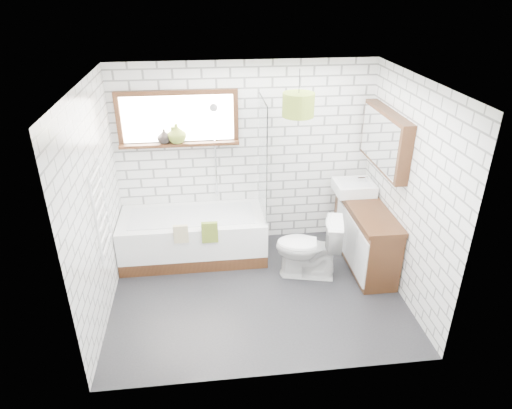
{
  "coord_description": "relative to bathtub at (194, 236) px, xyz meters",
  "views": [
    {
      "loc": [
        -0.54,
        -4.41,
        3.42
      ],
      "look_at": [
        0.02,
        0.25,
        1.05
      ],
      "focal_mm": 32.0,
      "sensor_mm": 36.0,
      "label": 1
    }
  ],
  "objects": [
    {
      "name": "towel_beige",
      "position": [
        -0.13,
        -0.42,
        0.29
      ],
      "size": [
        0.18,
        0.05,
        0.23
      ],
      "primitive_type": "cube",
      "color": "#BFB385",
      "rests_on": "bathtub"
    },
    {
      "name": "towel_radiator",
      "position": [
        -0.91,
        -0.88,
        0.89
      ],
      "size": [
        0.06,
        0.52,
        1.0
      ],
      "primitive_type": "cube",
      "color": "white",
      "rests_on": "wall_left"
    },
    {
      "name": "vanity",
      "position": [
        2.22,
        -0.4,
        0.1
      ],
      "size": [
        0.46,
        1.43,
        0.82
      ],
      "primitive_type": "cube",
      "color": "#321A0E",
      "rests_on": "floor"
    },
    {
      "name": "wall_right",
      "position": [
        2.45,
        -0.88,
        0.94
      ],
      "size": [
        0.01,
        2.6,
        2.5
      ],
      "primitive_type": "cube",
      "color": "white",
      "rests_on": "ground"
    },
    {
      "name": "towel_green",
      "position": [
        0.22,
        -0.42,
        0.29
      ],
      "size": [
        0.2,
        0.05,
        0.27
      ],
      "primitive_type": "cube",
      "color": "olive",
      "rests_on": "bathtub"
    },
    {
      "name": "vase_olive",
      "position": [
        -0.13,
        0.35,
        1.3
      ],
      "size": [
        0.26,
        0.26,
        0.25
      ],
      "primitive_type": "imported",
      "rotation": [
        0.0,
        0.0,
        0.12
      ],
      "color": "olive",
      "rests_on": "window"
    },
    {
      "name": "shower_riser",
      "position": [
        0.35,
        0.38,
        1.04
      ],
      "size": [
        0.02,
        0.02,
        1.3
      ],
      "primitive_type": "cylinder",
      "color": "silver",
      "rests_on": "wall_back"
    },
    {
      "name": "pendant",
      "position": [
        1.29,
        -0.25,
        1.79
      ],
      "size": [
        0.37,
        0.37,
        0.27
      ],
      "primitive_type": "cylinder",
      "color": "olive",
      "rests_on": "ceiling"
    },
    {
      "name": "toilet",
      "position": [
        1.42,
        -0.61,
        0.1
      ],
      "size": [
        0.63,
        0.88,
        0.81
      ],
      "primitive_type": "imported",
      "rotation": [
        0.0,
        0.0,
        -1.81
      ],
      "color": "white",
      "rests_on": "floor"
    },
    {
      "name": "bathtub",
      "position": [
        0.0,
        0.0,
        0.0
      ],
      "size": [
        1.89,
        0.83,
        0.61
      ],
      "primitive_type": "cube",
      "color": "white",
      "rests_on": "floor"
    },
    {
      "name": "vase_dark",
      "position": [
        -0.29,
        0.35,
        1.27
      ],
      "size": [
        0.23,
        0.23,
        0.18
      ],
      "primitive_type": "imported",
      "rotation": [
        0.0,
        0.0,
        0.34
      ],
      "color": "black",
      "rests_on": "window"
    },
    {
      "name": "mirror_cabinet",
      "position": [
        2.37,
        -0.28,
        1.34
      ],
      "size": [
        0.16,
        1.2,
        0.7
      ],
      "primitive_type": "cube",
      "color": "#321A0E",
      "rests_on": "wall_right"
    },
    {
      "name": "ceiling",
      "position": [
        0.75,
        -0.88,
        2.2
      ],
      "size": [
        3.4,
        2.6,
        0.01
      ],
      "primitive_type": "cube",
      "color": "white",
      "rests_on": "ground"
    },
    {
      "name": "window",
      "position": [
        -0.1,
        0.38,
        1.49
      ],
      "size": [
        1.52,
        0.16,
        0.68
      ],
      "primitive_type": "cube",
      "color": "#321A0E",
      "rests_on": "wall_back"
    },
    {
      "name": "bottle",
      "position": [
        -0.17,
        0.35,
        1.28
      ],
      "size": [
        0.08,
        0.08,
        0.21
      ],
      "primitive_type": "cylinder",
      "rotation": [
        0.0,
        0.0,
        -0.28
      ],
      "color": "olive",
      "rests_on": "window"
    },
    {
      "name": "basin",
      "position": [
        2.16,
        0.02,
        0.59
      ],
      "size": [
        0.51,
        0.45,
        0.15
      ],
      "primitive_type": "cube",
      "color": "white",
      "rests_on": "vanity"
    },
    {
      "name": "shower_screen",
      "position": [
        0.92,
        0.0,
        1.06
      ],
      "size": [
        0.02,
        0.72,
        1.5
      ],
      "primitive_type": "cube",
      "color": "white",
      "rests_on": "bathtub"
    },
    {
      "name": "wall_back",
      "position": [
        0.75,
        0.42,
        0.94
      ],
      "size": [
        3.4,
        0.01,
        2.5
      ],
      "primitive_type": "cube",
      "color": "white",
      "rests_on": "ground"
    },
    {
      "name": "wall_left",
      "position": [
        -0.96,
        -0.88,
        0.94
      ],
      "size": [
        0.01,
        2.6,
        2.5
      ],
      "primitive_type": "cube",
      "color": "white",
      "rests_on": "ground"
    },
    {
      "name": "floor",
      "position": [
        0.75,
        -0.88,
        -0.31
      ],
      "size": [
        3.4,
        2.6,
        0.01
      ],
      "primitive_type": "cube",
      "color": "black",
      "rests_on": "ground"
    },
    {
      "name": "tap",
      "position": [
        2.32,
        0.02,
        0.65
      ],
      "size": [
        0.04,
        0.04,
        0.18
      ],
      "primitive_type": "cylinder",
      "rotation": [
        0.0,
        0.0,
        0.38
      ],
      "color": "silver",
      "rests_on": "vanity"
    },
    {
      "name": "wall_front",
      "position": [
        0.75,
        -2.19,
        0.94
      ],
      "size": [
        3.4,
        0.01,
        2.5
      ],
      "primitive_type": "cube",
      "color": "white",
      "rests_on": "ground"
    }
  ]
}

